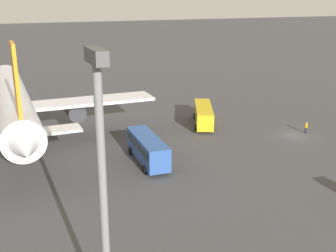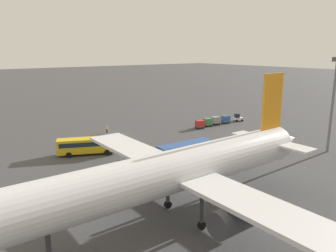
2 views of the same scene
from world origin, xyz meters
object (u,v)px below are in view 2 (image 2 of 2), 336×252
(airplane, at_px, (175,172))
(shuttle_bus_far, at_px, (186,151))
(cargo_cart_green, at_px, (207,122))
(cargo_cart_red, at_px, (200,124))
(worker_person, at_px, (107,129))
(shuttle_bus_near, at_px, (88,145))
(baggage_tug, at_px, (238,118))
(cargo_cart_blue, at_px, (226,119))
(cargo_cart_grey, at_px, (215,120))

(airplane, distance_m, shuttle_bus_far, 20.98)
(cargo_cart_green, xyz_separation_m, cargo_cart_red, (3.15, 0.56, 0.00))
(worker_person, bearing_deg, cargo_cart_green, 158.22)
(airplane, xyz_separation_m, worker_person, (-12.46, -41.72, -5.15))
(shuttle_bus_near, bearing_deg, airplane, 109.65)
(baggage_tug, bearing_deg, cargo_cart_red, 23.82)
(airplane, bearing_deg, cargo_cart_blue, -142.79)
(baggage_tug, height_order, cargo_cart_green, baggage_tug)
(cargo_cart_blue, relative_size, cargo_cart_grey, 1.00)
(airplane, bearing_deg, shuttle_bus_near, -94.43)
(cargo_cart_green, bearing_deg, cargo_cart_red, 10.07)
(cargo_cart_blue, relative_size, cargo_cart_red, 1.00)
(airplane, height_order, cargo_cart_grey, airplane)
(cargo_cart_grey, distance_m, cargo_cart_red, 6.37)
(airplane, relative_size, cargo_cart_red, 20.77)
(cargo_cart_green, bearing_deg, shuttle_bus_far, 38.60)
(worker_person, xyz_separation_m, cargo_cart_blue, (-29.81, 9.70, 0.32))
(shuttle_bus_near, xyz_separation_m, cargo_cart_blue, (-39.98, -2.92, -0.66))
(baggage_tug, distance_m, worker_person, 35.87)
(shuttle_bus_far, height_order, cargo_cart_grey, shuttle_bus_far)
(cargo_cart_green, height_order, cargo_cart_red, same)
(shuttle_bus_far, bearing_deg, cargo_cart_red, -134.89)
(shuttle_bus_far, xyz_separation_m, cargo_cart_red, (-18.64, -16.84, -0.81))
(airplane, relative_size, cargo_cart_grey, 20.77)
(cargo_cart_grey, xyz_separation_m, cargo_cart_red, (6.31, 0.87, 0.00))
(shuttle_bus_near, bearing_deg, cargo_cart_grey, -150.37)
(shuttle_bus_near, relative_size, cargo_cart_green, 4.94)
(shuttle_bus_near, xyz_separation_m, worker_person, (-10.17, -12.62, -0.98))
(cargo_cart_grey, bearing_deg, worker_person, -18.82)
(worker_person, distance_m, cargo_cart_red, 22.65)
(baggage_tug, distance_m, cargo_cart_green, 11.00)
(cargo_cart_grey, bearing_deg, cargo_cart_red, 7.82)
(baggage_tug, distance_m, cargo_cart_red, 14.15)
(shuttle_bus_near, bearing_deg, cargo_cart_red, -150.86)
(worker_person, height_order, cargo_cart_grey, cargo_cart_grey)
(airplane, height_order, worker_person, airplane)
(airplane, distance_m, cargo_cart_green, 48.60)
(airplane, xyz_separation_m, baggage_tug, (-46.96, -31.90, -5.08))
(shuttle_bus_far, height_order, cargo_cart_blue, shuttle_bus_far)
(cargo_cart_red, bearing_deg, worker_person, -26.06)
(shuttle_bus_near, height_order, worker_person, shuttle_bus_near)
(worker_person, height_order, cargo_cart_blue, cargo_cart_blue)
(shuttle_bus_near, relative_size, cargo_cart_grey, 4.94)
(baggage_tug, relative_size, cargo_cart_blue, 1.22)
(shuttle_bus_near, distance_m, cargo_cart_grey, 37.00)
(airplane, xyz_separation_m, shuttle_bus_near, (-2.29, -29.11, -4.17))
(shuttle_bus_near, xyz_separation_m, baggage_tug, (-44.66, -2.79, -0.91))
(shuttle_bus_near, xyz_separation_m, shuttle_bus_far, (-11.88, 14.17, 0.15))
(cargo_cart_blue, distance_m, cargo_cart_green, 6.32)
(worker_person, bearing_deg, shuttle_bus_far, 93.65)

